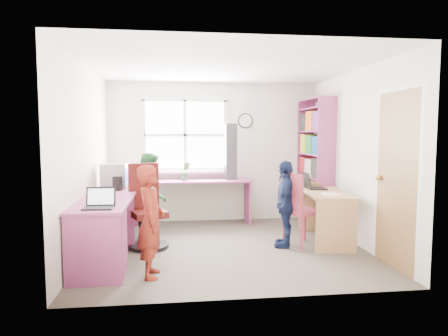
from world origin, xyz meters
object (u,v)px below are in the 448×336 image
Objects in this scene: l_desk at (124,221)px; person_navy at (286,204)px; swivel_chair at (147,211)px; crt_monitor at (115,176)px; laptop_right at (312,185)px; person_red at (151,221)px; cd_tower at (231,152)px; right_desk at (325,205)px; laptop_left at (100,203)px; bookshelf at (315,165)px; wooden_chair at (299,207)px; person_green at (151,195)px; potted_plant at (185,171)px.

person_navy is (2.11, 0.23, 0.13)m from l_desk.
crt_monitor is (-0.47, 0.44, 0.44)m from swivel_chair.
person_red is at bearing 124.83° from laptop_right.
swivel_chair is 1.19× the size of cd_tower.
l_desk is at bearing 107.87° from laptop_right.
right_desk is 1.08× the size of person_red.
laptop_left is 0.27× the size of person_navy.
bookshelf reaches higher than wooden_chair.
right_desk is (2.73, 0.42, 0.06)m from l_desk.
person_green is at bearing 13.85° from crt_monitor.
cd_tower is 0.83m from potted_plant.
person_red is 0.96× the size of person_green.
person_green is (-2.01, 0.78, 0.08)m from wooden_chair.
bookshelf is 3.79m from laptop_left.
cd_tower is (-1.39, 0.24, 0.22)m from bookshelf.
cd_tower is at bearing -25.67° from person_red.
bookshelf is 1.56m from person_navy.
wooden_chair is 2.60m from laptop_left.
person_navy is at bearing -107.82° from person_green.
right_desk is 3.10m from laptop_left.
person_red reaches higher than person_navy.
person_green is at bearing 3.93° from person_red.
l_desk is 0.51m from swivel_chair.
bookshelf is at bearing 36.99° from laptop_left.
swivel_chair is (0.25, 0.44, 0.03)m from l_desk.
person_green is at bearing -169.28° from bookshelf.
laptop_right is 0.75m from person_navy.
person_navy reaches higher than potted_plant.
person_navy is (-0.17, 0.04, 0.04)m from wooden_chair.
wooden_chair is 1.81m from cd_tower.
right_desk is at bearing -63.85° from person_red.
person_red is at bearing -64.15° from crt_monitor.
swivel_chair reaches higher than l_desk.
wooden_chair is at bearing -145.55° from right_desk.
crt_monitor is (-0.22, 0.89, 0.47)m from l_desk.
swivel_chair is at bearing -159.28° from bookshelf.
laptop_right is (0.36, 0.53, 0.23)m from wooden_chair.
crt_monitor is 1.74m from person_red.
right_desk is 4.05× the size of laptop_left.
bookshelf is at bearing -49.24° from person_red.
person_navy reaches higher than swivel_chair.
bookshelf is at bearing -13.45° from cd_tower.
swivel_chair is at bearing -37.83° from crt_monitor.
l_desk is 2.44m from cd_tower.
laptop_right is (2.87, -0.17, -0.16)m from crt_monitor.
laptop_right reaches higher than right_desk.
laptop_left is (-3.12, -2.14, -0.20)m from bookshelf.
swivel_chair is at bearing -140.08° from cd_tower.
bookshelf is 1.75× the size of person_red.
person_green reaches higher than potted_plant.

